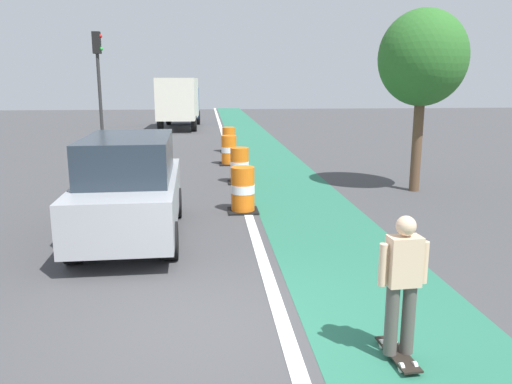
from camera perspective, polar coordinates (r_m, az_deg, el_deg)
name	(u,v)px	position (r m, az deg, el deg)	size (l,w,h in m)	color
ground_plane	(214,327)	(6.82, -4.76, -14.76)	(100.00, 100.00, 0.00)	#424244
bike_lane_strip	(275,168)	(18.49, 2.14, 2.75)	(2.50, 80.00, 0.01)	#286B51
lane_divider_stripe	(234,168)	(18.35, -2.51, 2.67)	(0.20, 80.00, 0.01)	silver
skateboarder_on_lane	(402,284)	(5.92, 16.04, -9.87)	(0.57, 0.81, 1.69)	black
parked_suv_nearest	(130,187)	(10.41, -13.91, 0.57)	(2.01, 4.65, 2.04)	#9EA0A5
traffic_barrel_front	(243,190)	(12.19, -1.48, 0.21)	(0.73, 0.73, 1.09)	orange
traffic_barrel_mid	(240,166)	(15.66, -1.84, 2.94)	(0.73, 0.73, 1.09)	orange
traffic_barrel_back	(229,150)	(19.12, -3.03, 4.66)	(0.73, 0.73, 1.09)	orange
traffic_barrel_far	(229,140)	(22.50, -3.07, 5.83)	(0.73, 0.73, 1.09)	orange
delivery_truck_down_block	(179,100)	(34.10, -8.56, 10.17)	(2.54, 7.66, 3.23)	silver
traffic_light_corner	(99,71)	(23.36, -17.20, 12.84)	(0.41, 0.32, 5.10)	#2D2D2D
street_tree_sidewalk	(423,59)	(15.01, 18.14, 13.96)	(2.40, 2.40, 5.00)	brown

